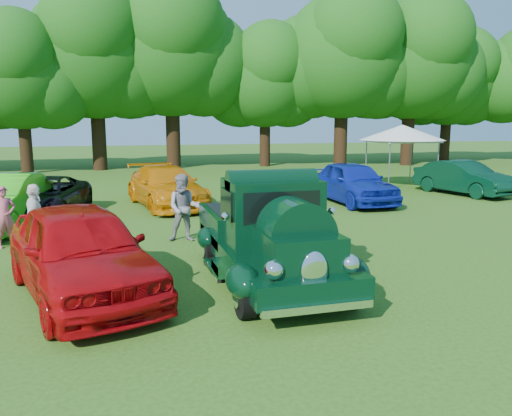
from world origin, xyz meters
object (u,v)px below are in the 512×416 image
object	(u,v)px
hero_pickup	(268,237)
back_car_lime	(1,202)
red_convertible	(81,251)
back_car_green	(463,178)
spectator_white	(35,221)
back_car_blue	(353,182)
back_car_black	(42,197)
back_car_orange	(166,187)
spectator_pink	(4,217)
canopy_tent	(402,133)
spectator_grey	(184,208)

from	to	relation	value
hero_pickup	back_car_lime	distance (m)	9.15
red_convertible	back_car_green	bearing A→B (deg)	13.43
spectator_white	back_car_blue	bearing A→B (deg)	-66.61
back_car_lime	back_car_black	distance (m)	1.85
back_car_blue	back_car_black	bearing A→B (deg)	179.23
red_convertible	back_car_orange	bearing A→B (deg)	58.05
red_convertible	spectator_pink	xyz separation A→B (m)	(-2.08, 4.25, -0.06)
red_convertible	canopy_tent	xyz separation A→B (m)	(13.87, 11.99, 1.76)
back_car_black	back_car_orange	world-z (taller)	back_car_orange
back_car_green	back_car_black	bearing A→B (deg)	170.05
back_car_lime	back_car_green	world-z (taller)	back_car_lime
back_car_orange	back_car_blue	xyz separation A→B (m)	(7.09, -1.16, 0.06)
back_car_lime	back_car_orange	world-z (taller)	back_car_lime
hero_pickup	back_car_green	world-z (taller)	hero_pickup
spectator_grey	canopy_tent	distance (m)	14.27
spectator_pink	spectator_white	xyz separation A→B (m)	(0.89, -1.20, 0.08)
back_car_blue	spectator_pink	size ratio (longest dim) A/B	3.03
back_car_green	spectator_pink	bearing A→B (deg)	-176.92
spectator_grey	spectator_white	world-z (taller)	spectator_grey
back_car_blue	back_car_green	world-z (taller)	back_car_blue
back_car_blue	spectator_grey	bearing A→B (deg)	-148.16
red_convertible	back_car_green	distance (m)	17.73
red_convertible	back_car_blue	size ratio (longest dim) A/B	1.04
back_car_black	spectator_grey	size ratio (longest dim) A/B	2.69
back_car_black	back_car_green	world-z (taller)	back_car_green
back_car_orange	back_car_green	size ratio (longest dim) A/B	1.16
back_car_green	back_car_blue	bearing A→B (deg)	175.63
back_car_blue	spectator_pink	world-z (taller)	back_car_blue
hero_pickup	red_convertible	bearing A→B (deg)	179.19
canopy_tent	red_convertible	bearing A→B (deg)	-139.17
canopy_tent	back_car_green	bearing A→B (deg)	-65.08
back_car_blue	canopy_tent	bearing A→B (deg)	39.90
hero_pickup	back_car_orange	bearing A→B (deg)	96.49
hero_pickup	spectator_grey	bearing A→B (deg)	107.04
spectator_white	canopy_tent	bearing A→B (deg)	-61.94
hero_pickup	back_car_green	xyz separation A→B (m)	(11.70, 9.16, -0.16)
canopy_tent	spectator_pink	bearing A→B (deg)	-154.12
back_car_blue	spectator_pink	bearing A→B (deg)	-161.41
back_car_orange	back_car_green	bearing A→B (deg)	-12.08
red_convertible	canopy_tent	bearing A→B (deg)	23.36
back_car_green	spectator_grey	world-z (taller)	spectator_grey
back_car_green	spectator_grey	bearing A→B (deg)	-169.91
spectator_grey	spectator_white	xyz separation A→B (m)	(-3.55, -0.68, -0.03)
back_car_orange	back_car_green	world-z (taller)	back_car_orange
spectator_grey	back_car_orange	bearing A→B (deg)	99.85
back_car_lime	canopy_tent	xyz separation A→B (m)	(16.51, 5.27, 1.80)
back_car_black	spectator_white	world-z (taller)	spectator_white
back_car_orange	back_car_green	xyz separation A→B (m)	(12.78, -0.34, -0.02)
hero_pickup	back_car_black	world-z (taller)	hero_pickup
hero_pickup	back_car_black	distance (m)	9.88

